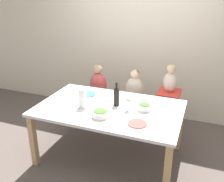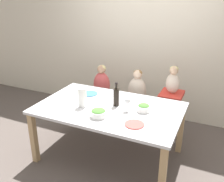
% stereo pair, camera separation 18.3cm
% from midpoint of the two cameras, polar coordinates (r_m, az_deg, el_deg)
% --- Properties ---
extents(ground_plane, '(14.00, 14.00, 0.00)m').
position_cam_midpoint_polar(ground_plane, '(3.46, 0.98, -14.55)').
color(ground_plane, '#564C47').
extents(wall_back, '(10.00, 0.06, 2.70)m').
position_cam_midpoint_polar(wall_back, '(4.22, 9.27, 12.02)').
color(wall_back, beige).
rests_on(wall_back, ground_plane).
extents(dining_table, '(1.76, 1.10, 0.72)m').
position_cam_midpoint_polar(dining_table, '(3.12, 1.05, -4.94)').
color(dining_table, silver).
rests_on(dining_table, ground_plane).
extents(chair_far_left, '(0.37, 0.44, 0.46)m').
position_cam_midpoint_polar(chair_far_left, '(4.07, -1.01, -2.25)').
color(chair_far_left, silver).
rests_on(chair_far_left, ground_plane).
extents(chair_far_center, '(0.37, 0.44, 0.46)m').
position_cam_midpoint_polar(chair_far_center, '(3.87, 6.94, -3.73)').
color(chair_far_center, silver).
rests_on(chair_far_center, ground_plane).
extents(chair_right_highchair, '(0.31, 0.37, 0.72)m').
position_cam_midpoint_polar(chair_right_highchair, '(3.70, 14.68, -2.72)').
color(chair_right_highchair, silver).
rests_on(chair_right_highchair, ground_plane).
extents(person_child_left, '(0.27, 0.20, 0.53)m').
position_cam_midpoint_polar(person_child_left, '(3.95, -1.04, 1.96)').
color(person_child_left, '#C64C4C').
rests_on(person_child_left, chair_far_left).
extents(person_child_center, '(0.27, 0.20, 0.53)m').
position_cam_midpoint_polar(person_child_center, '(3.75, 7.16, 0.66)').
color(person_child_center, beige).
rests_on(person_child_center, chair_far_center).
extents(person_baby_right, '(0.19, 0.14, 0.39)m').
position_cam_midpoint_polar(person_baby_right, '(3.57, 15.22, 2.47)').
color(person_baby_right, beige).
rests_on(person_baby_right, chair_right_highchair).
extents(wine_bottle, '(0.07, 0.07, 0.31)m').
position_cam_midpoint_polar(wine_bottle, '(3.07, 2.68, -1.30)').
color(wine_bottle, black).
rests_on(wine_bottle, dining_table).
extents(paper_towel_roll, '(0.10, 0.10, 0.24)m').
position_cam_midpoint_polar(paper_towel_roll, '(3.06, -5.09, -1.47)').
color(paper_towel_roll, white).
rests_on(paper_towel_roll, dining_table).
extents(wine_glass_near, '(0.07, 0.07, 0.18)m').
position_cam_midpoint_polar(wine_glass_near, '(2.94, 5.27, -2.37)').
color(wine_glass_near, white).
rests_on(wine_glass_near, dining_table).
extents(salad_bowl_large, '(0.19, 0.19, 0.10)m').
position_cam_midpoint_polar(salad_bowl_large, '(2.83, -1.29, -5.04)').
color(salad_bowl_large, white).
rests_on(salad_bowl_large, dining_table).
extents(salad_bowl_small, '(0.15, 0.15, 0.10)m').
position_cam_midpoint_polar(salad_bowl_small, '(2.98, 9.00, -3.79)').
color(salad_bowl_small, white).
rests_on(salad_bowl_small, dining_table).
extents(dinner_plate_front_left, '(0.21, 0.21, 0.01)m').
position_cam_midpoint_polar(dinner_plate_front_left, '(3.08, -10.44, -3.88)').
color(dinner_plate_front_left, silver).
rests_on(dinner_plate_front_left, dining_table).
extents(dinner_plate_back_left, '(0.21, 0.21, 0.01)m').
position_cam_midpoint_polar(dinner_plate_back_left, '(3.46, -3.58, -0.62)').
color(dinner_plate_back_left, teal).
rests_on(dinner_plate_back_left, dining_table).
extents(dinner_plate_back_right, '(0.21, 0.21, 0.01)m').
position_cam_midpoint_polar(dinner_plate_back_right, '(3.20, 11.72, -3.00)').
color(dinner_plate_back_right, silver).
rests_on(dinner_plate_back_right, dining_table).
extents(dinner_plate_front_right, '(0.21, 0.21, 0.01)m').
position_cam_midpoint_polar(dinner_plate_front_right, '(2.70, 7.12, -7.61)').
color(dinner_plate_front_right, '#D14C47').
rests_on(dinner_plate_front_right, dining_table).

